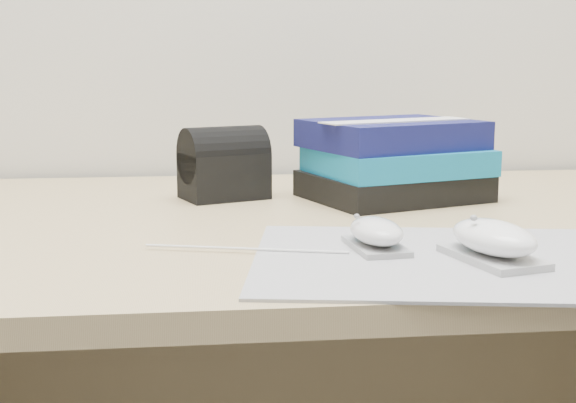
{
  "coord_description": "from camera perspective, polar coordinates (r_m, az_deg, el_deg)",
  "views": [
    {
      "loc": [
        -0.22,
        0.53,
        0.94
      ],
      "look_at": [
        -0.11,
        1.47,
        0.77
      ],
      "focal_mm": 50.0,
      "sensor_mm": 36.0,
      "label": 1
    }
  ],
  "objects": [
    {
      "name": "pouch",
      "position": [
        1.22,
        -4.59,
        2.68
      ],
      "size": [
        0.14,
        0.12,
        0.11
      ],
      "color": "black",
      "rests_on": "desk"
    },
    {
      "name": "mousepad",
      "position": [
        0.86,
        11.03,
        -4.08
      ],
      "size": [
        0.44,
        0.37,
        0.0
      ],
      "primitive_type": "cube",
      "rotation": [
        0.0,
        0.0,
        -0.16
      ],
      "color": "gray",
      "rests_on": "desk"
    },
    {
      "name": "book_stack",
      "position": [
        1.22,
        7.55,
        2.92
      ],
      "size": [
        0.29,
        0.26,
        0.12
      ],
      "color": "black",
      "rests_on": "desk"
    },
    {
      "name": "mouse_rear",
      "position": [
        0.88,
        6.29,
        -2.29
      ],
      "size": [
        0.06,
        0.1,
        0.04
      ],
      "color": "#969698",
      "rests_on": "mousepad"
    },
    {
      "name": "desk",
      "position": [
        1.22,
        4.34,
        -11.28
      ],
      "size": [
        1.6,
        0.8,
        0.73
      ],
      "color": "tan",
      "rests_on": "ground"
    },
    {
      "name": "usb_cable",
      "position": [
        0.88,
        -3.03,
        -3.38
      ],
      "size": [
        0.22,
        0.06,
        0.0
      ],
      "primitive_type": "cylinder",
      "rotation": [
        0.0,
        1.57,
        -0.27
      ],
      "color": "white",
      "rests_on": "mousepad"
    },
    {
      "name": "mouse_front",
      "position": [
        0.85,
        14.4,
        -2.72
      ],
      "size": [
        0.09,
        0.13,
        0.05
      ],
      "color": "#A5A5A8",
      "rests_on": "mousepad"
    }
  ]
}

